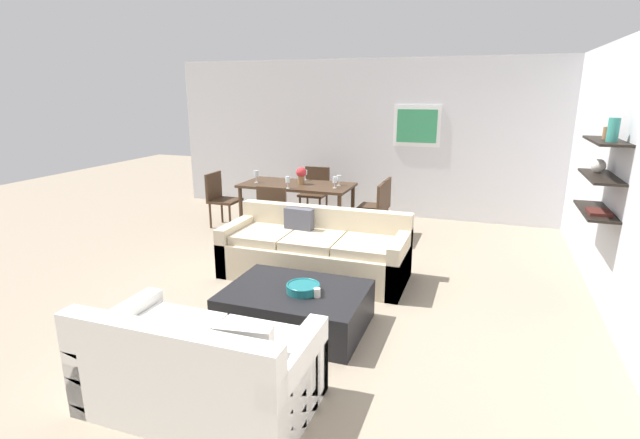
{
  "coord_description": "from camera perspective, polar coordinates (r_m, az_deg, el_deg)",
  "views": [
    {
      "loc": [
        1.79,
        -4.73,
        2.18
      ],
      "look_at": [
        0.05,
        0.2,
        0.75
      ],
      "focal_mm": 26.73,
      "sensor_mm": 36.0,
      "label": 1
    }
  ],
  "objects": [
    {
      "name": "centerpiece_vase",
      "position": [
        7.44,
        -2.26,
        5.44
      ],
      "size": [
        0.16,
        0.16,
        0.27
      ],
      "color": "olive",
      "rests_on": "dining_table"
    },
    {
      "name": "dining_chair_right_far",
      "position": [
        7.35,
        7.1,
        2.0
      ],
      "size": [
        0.44,
        0.44,
        0.88
      ],
      "color": "#422D1E",
      "rests_on": "ground"
    },
    {
      "name": "decorative_bowl",
      "position": [
        4.42,
        -2.03,
        -8.16
      ],
      "size": [
        0.31,
        0.31,
        0.08
      ],
      "color": "#19666B",
      "rests_on": "coffee_table"
    },
    {
      "name": "wine_glass_left_near",
      "position": [
        7.64,
        -7.66,
        5.42
      ],
      "size": [
        0.07,
        0.07,
        0.19
      ],
      "color": "silver",
      "rests_on": "dining_table"
    },
    {
      "name": "loveseat_white",
      "position": [
        3.58,
        -14.12,
        -17.0
      ],
      "size": [
        1.57,
        0.9,
        0.78
      ],
      "color": "white",
      "rests_on": "ground"
    },
    {
      "name": "wine_glass_foot",
      "position": [
        7.14,
        -3.89,
        4.75
      ],
      "size": [
        0.07,
        0.07,
        0.18
      ],
      "color": "silver",
      "rests_on": "dining_table"
    },
    {
      "name": "wine_glass_right_far",
      "position": [
        7.35,
        2.28,
        4.98
      ],
      "size": [
        0.07,
        0.07,
        0.16
      ],
      "color": "silver",
      "rests_on": "dining_table"
    },
    {
      "name": "coffee_table",
      "position": [
        4.57,
        -2.92,
        -10.53
      ],
      "size": [
        1.3,
        0.96,
        0.38
      ],
      "color": "black",
      "rests_on": "ground"
    },
    {
      "name": "wine_glass_head",
      "position": [
        7.8,
        -1.77,
        5.61
      ],
      "size": [
        0.07,
        0.07,
        0.16
      ],
      "color": "silver",
      "rests_on": "dining_table"
    },
    {
      "name": "dining_chair_left_near",
      "position": [
        7.94,
        -11.86,
        2.79
      ],
      "size": [
        0.44,
        0.44,
        0.88
      ],
      "color": "#422D1E",
      "rests_on": "ground"
    },
    {
      "name": "candle_jar",
      "position": [
        4.32,
        -0.36,
        -8.75
      ],
      "size": [
        0.06,
        0.06,
        0.08
      ],
      "primitive_type": "cylinder",
      "color": "silver",
      "rests_on": "coffee_table"
    },
    {
      "name": "dining_chair_foot",
      "position": [
        6.8,
        -5.39,
        0.96
      ],
      "size": [
        0.44,
        0.44,
        0.88
      ],
      "color": "#422D1E",
      "rests_on": "ground"
    },
    {
      "name": "ground_plane",
      "position": [
        5.51,
        -1.18,
        -8.02
      ],
      "size": [
        18.0,
        18.0,
        0.0
      ],
      "primitive_type": "plane",
      "color": "gray"
    },
    {
      "name": "dining_table",
      "position": [
        7.5,
        -2.77,
        3.71
      ],
      "size": [
        1.74,
        0.85,
        0.75
      ],
      "color": "#422D1E",
      "rests_on": "ground"
    },
    {
      "name": "back_wall_unit",
      "position": [
        8.43,
        9.34,
        9.47
      ],
      "size": [
        8.4,
        0.09,
        2.7
      ],
      "color": "silver",
      "rests_on": "ground"
    },
    {
      "name": "right_wall_shelf_unit",
      "position": [
        5.53,
        32.21,
        4.32
      ],
      "size": [
        0.34,
        8.2,
        2.7
      ],
      "color": "silver",
      "rests_on": "ground"
    },
    {
      "name": "dining_chair_right_near",
      "position": [
        6.98,
        6.41,
        1.32
      ],
      "size": [
        0.44,
        0.44,
        0.88
      ],
      "color": "#422D1E",
      "rests_on": "ground"
    },
    {
      "name": "dining_chair_head",
      "position": [
        8.3,
        -0.59,
        3.65
      ],
      "size": [
        0.44,
        0.44,
        0.88
      ],
      "color": "#422D1E",
      "rests_on": "ground"
    },
    {
      "name": "sofa_beige",
      "position": [
        5.72,
        -0.59,
        -4.0
      ],
      "size": [
        2.18,
        0.9,
        0.78
      ],
      "color": "beige",
      "rests_on": "ground"
    },
    {
      "name": "wine_glass_right_near",
      "position": [
        7.15,
        1.78,
        4.71
      ],
      "size": [
        0.06,
        0.06,
        0.17
      ],
      "color": "silver",
      "rests_on": "dining_table"
    }
  ]
}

